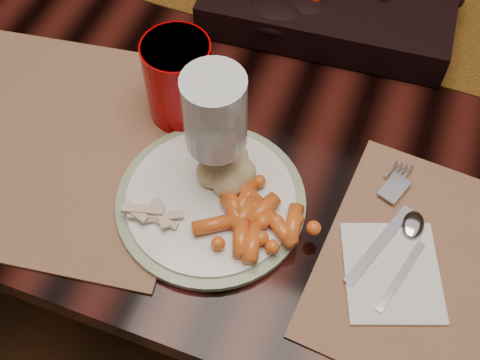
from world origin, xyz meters
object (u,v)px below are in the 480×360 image
(centerpiece, at_px, (330,0))
(mashed_potatoes, at_px, (234,165))
(red_cup, at_px, (179,80))
(baby_carrots, at_px, (256,218))
(dinner_plate, at_px, (211,201))
(turkey_shreds, at_px, (153,207))
(wine_glass, at_px, (216,139))
(napkin, at_px, (392,272))
(dining_table, at_px, (301,181))

(centerpiece, relative_size, mashed_potatoes, 4.56)
(centerpiece, xyz_separation_m, mashed_potatoes, (-0.03, -0.33, 0.00))
(red_cup, bearing_deg, baby_carrots, -41.74)
(mashed_potatoes, bearing_deg, dinner_plate, -110.64)
(centerpiece, distance_m, red_cup, 0.29)
(baby_carrots, bearing_deg, turkey_shreds, -167.15)
(red_cup, relative_size, wine_glass, 0.62)
(baby_carrots, distance_m, red_cup, 0.22)
(dinner_plate, height_order, mashed_potatoes, mashed_potatoes)
(mashed_potatoes, xyz_separation_m, wine_glass, (-0.02, -0.01, 0.06))
(wine_glass, bearing_deg, mashed_potatoes, 31.85)
(wine_glass, bearing_deg, napkin, -10.87)
(centerpiece, height_order, baby_carrots, centerpiece)
(baby_carrots, distance_m, turkey_shreds, 0.13)
(red_cup, bearing_deg, mashed_potatoes, -37.75)
(mashed_potatoes, relative_size, turkey_shreds, 1.12)
(dinner_plate, height_order, wine_glass, wine_glass)
(mashed_potatoes, height_order, turkey_shreds, mashed_potatoes)
(baby_carrots, bearing_deg, napkin, -0.15)
(dining_table, bearing_deg, red_cup, -128.73)
(dining_table, height_order, dinner_plate, dinner_plate)
(wine_glass, bearing_deg, turkey_shreds, -127.68)
(dining_table, xyz_separation_m, centerpiece, (-0.01, 0.06, 0.42))
(dinner_plate, xyz_separation_m, napkin, (0.24, -0.01, -0.00))
(turkey_shreds, bearing_deg, mashed_potatoes, 48.59)
(mashed_potatoes, distance_m, red_cup, 0.14)
(dining_table, distance_m, centerpiece, 0.42)
(dinner_plate, xyz_separation_m, mashed_potatoes, (0.02, 0.04, 0.03))
(centerpiece, bearing_deg, mashed_potatoes, -94.97)
(dining_table, distance_m, wine_glass, 0.56)
(napkin, xyz_separation_m, red_cup, (-0.33, 0.14, 0.06))
(turkey_shreds, height_order, wine_glass, wine_glass)
(baby_carrots, bearing_deg, dinner_plate, 167.81)
(dining_table, height_order, turkey_shreds, turkey_shreds)
(dinner_plate, height_order, turkey_shreds, turkey_shreds)
(turkey_shreds, relative_size, red_cup, 0.59)
(dining_table, height_order, red_cup, red_cup)
(baby_carrots, relative_size, turkey_shreds, 1.48)
(dinner_plate, relative_size, turkey_shreds, 3.29)
(centerpiece, relative_size, napkin, 2.89)
(baby_carrots, bearing_deg, red_cup, 138.26)
(dining_table, relative_size, centerpiece, 4.82)
(dining_table, height_order, baby_carrots, baby_carrots)
(mashed_potatoes, bearing_deg, turkey_shreds, -131.41)
(centerpiece, distance_m, mashed_potatoes, 0.34)
(centerpiece, xyz_separation_m, baby_carrots, (0.02, -0.39, -0.01))
(dining_table, bearing_deg, mashed_potatoes, -98.23)
(mashed_potatoes, distance_m, napkin, 0.23)
(baby_carrots, bearing_deg, mashed_potatoes, 130.77)
(mashed_potatoes, bearing_deg, baby_carrots, -49.23)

